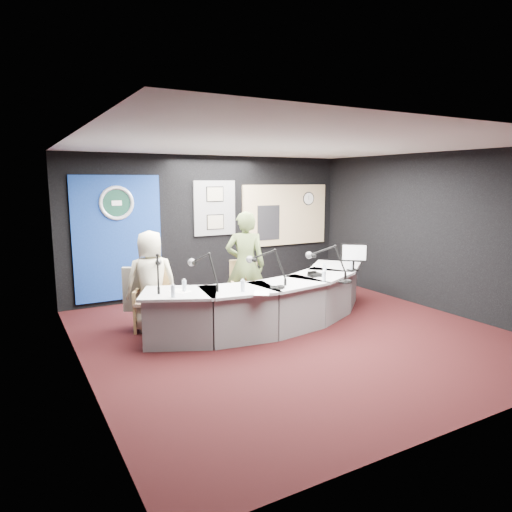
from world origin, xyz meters
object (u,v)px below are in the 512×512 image
broadcast_desk (272,302)px  person_man (151,281)px  armchair_right (245,289)px  person_woman (245,265)px  armchair_left (152,303)px

broadcast_desk → person_man: 1.92m
broadcast_desk → person_man: bearing=159.3°
person_man → armchair_right: bearing=-173.7°
person_man → person_woman: bearing=-173.7°
broadcast_desk → person_man: size_ratio=2.88×
armchair_right → person_woman: 0.41m
person_man → person_woman: (1.57, -0.12, 0.12)m
armchair_right → person_man: bearing=-165.4°
person_man → armchair_left: bearing=-0.0°
armchair_right → person_man: size_ratio=0.63×
broadcast_desk → person_man: (-1.76, 0.67, 0.41)m
armchair_left → person_man: bearing=0.0°
broadcast_desk → armchair_right: 0.59m
armchair_left → person_woman: bearing=22.5°
armchair_left → person_woman: 1.65m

